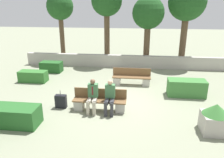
# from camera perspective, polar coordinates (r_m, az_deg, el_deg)

# --- Properties ---
(ground_plane) EXTENTS (60.00, 60.00, 0.00)m
(ground_plane) POSITION_cam_1_polar(r_m,az_deg,el_deg) (9.53, 0.53, -6.13)
(ground_plane) COLOR gray
(perimeter_wall) EXTENTS (13.30, 0.30, 0.83)m
(perimeter_wall) POSITION_cam_1_polar(r_m,az_deg,el_deg) (14.63, 2.95, 4.64)
(perimeter_wall) COLOR #ADA89E
(perimeter_wall) RESTS_ON ground_plane
(bench_front) EXTENTS (2.12, 0.48, 0.85)m
(bench_front) POSITION_cam_1_polar(r_m,az_deg,el_deg) (8.77, -3.25, -6.07)
(bench_front) COLOR brown
(bench_front) RESTS_ON ground_plane
(bench_left_side) EXTENTS (1.99, 0.49, 0.85)m
(bench_left_side) POSITION_cam_1_polar(r_m,az_deg,el_deg) (11.51, 5.10, 0.11)
(bench_left_side) COLOR brown
(bench_left_side) RESTS_ON ground_plane
(person_seated_man) EXTENTS (0.38, 0.63, 1.32)m
(person_seated_man) POSITION_cam_1_polar(r_m,az_deg,el_deg) (8.53, -5.13, -4.05)
(person_seated_man) COLOR #B2A893
(person_seated_man) RESTS_ON ground_plane
(person_seated_woman) EXTENTS (0.38, 0.63, 1.31)m
(person_seated_woman) POSITION_cam_1_polar(r_m,az_deg,el_deg) (8.42, -0.59, -4.31)
(person_seated_woman) COLOR #333338
(person_seated_woman) RESTS_ON ground_plane
(hedge_block_near_left) EXTENTS (1.76, 0.80, 0.70)m
(hedge_block_near_left) POSITION_cam_1_polar(r_m,az_deg,el_deg) (8.47, -24.22, -8.75)
(hedge_block_near_left) COLOR #286028
(hedge_block_near_left) RESTS_ON ground_plane
(hedge_block_mid_left) EXTENTS (1.70, 0.72, 0.77)m
(hedge_block_mid_left) POSITION_cam_1_polar(r_m,az_deg,el_deg) (10.64, 18.86, -2.21)
(hedge_block_mid_left) COLOR #3D7A38
(hedge_block_mid_left) RESTS_ON ground_plane
(hedge_block_mid_right) EXTENTS (1.31, 0.70, 0.64)m
(hedge_block_mid_right) POSITION_cam_1_polar(r_m,az_deg,el_deg) (14.17, -15.55, 3.09)
(hedge_block_mid_right) COLOR #235623
(hedge_block_mid_right) RESTS_ON ground_plane
(hedge_block_far_left) EXTENTS (1.50, 0.63, 0.60)m
(hedge_block_far_left) POSITION_cam_1_polar(r_m,az_deg,el_deg) (12.69, -19.89, 0.67)
(hedge_block_far_left) COLOR #33702D
(hedge_block_far_left) RESTS_ON ground_plane
(planter_corner_left) EXTENTS (0.87, 0.87, 1.02)m
(planter_corner_left) POSITION_cam_1_polar(r_m,az_deg,el_deg) (8.00, 25.32, -9.15)
(planter_corner_left) COLOR #ADA89E
(planter_corner_left) RESTS_ON ground_plane
(suitcase) EXTENTS (0.45, 0.22, 0.75)m
(suitcase) POSITION_cam_1_polar(r_m,az_deg,el_deg) (9.22, -13.20, -5.70)
(suitcase) COLOR black
(suitcase) RESTS_ON ground_plane
(tree_leftmost) EXTENTS (1.87, 1.87, 4.81)m
(tree_leftmost) POSITION_cam_1_polar(r_m,az_deg,el_deg) (16.47, -13.43, 17.57)
(tree_leftmost) COLOR brown
(tree_leftmost) RESTS_ON ground_plane
(tree_center_left) EXTENTS (2.07, 2.07, 5.29)m
(tree_center_left) POSITION_cam_1_polar(r_m,az_deg,el_deg) (15.43, -1.39, 19.31)
(tree_center_left) COLOR brown
(tree_center_left) RESTS_ON ground_plane
(tree_center_right) EXTENTS (2.07, 2.07, 4.53)m
(tree_center_right) POSITION_cam_1_polar(r_m,az_deg,el_deg) (14.86, 9.45, 16.28)
(tree_center_right) COLOR brown
(tree_center_right) RESTS_ON ground_plane
(tree_rightmost) EXTENTS (2.43, 2.43, 5.39)m
(tree_rightmost) POSITION_cam_1_polar(r_m,az_deg,el_deg) (15.62, 19.01, 18.17)
(tree_rightmost) COLOR brown
(tree_rightmost) RESTS_ON ground_plane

